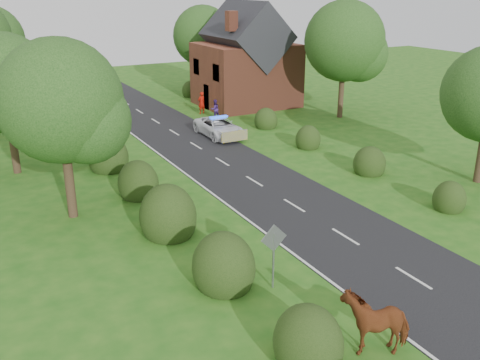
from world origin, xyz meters
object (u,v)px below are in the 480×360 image
pedestrian_red (202,103)px  police_van (219,127)px  cow (375,323)px  pedestrian_purple (215,109)px  road_sign (274,247)px

pedestrian_red → police_van: bearing=63.0°
cow → police_van: 24.70m
cow → pedestrian_purple: size_ratio=1.46×
pedestrian_purple → road_sign: bearing=66.0°
road_sign → pedestrian_purple: size_ratio=1.61×
road_sign → cow: (0.93, -4.33, -0.84)m
cow → pedestrian_red: 32.21m
police_van → pedestrian_red: size_ratio=2.65×
police_van → pedestrian_red: (1.95, 7.25, 0.25)m
police_van → pedestrian_red: 7.52m
cow → pedestrian_red: bearing=-175.8°
road_sign → pedestrian_purple: road_sign is taller
cow → police_van: cow is taller
pedestrian_red → pedestrian_purple: (0.22, -2.14, -0.14)m
cow → pedestrian_purple: (8.75, 28.92, -0.03)m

